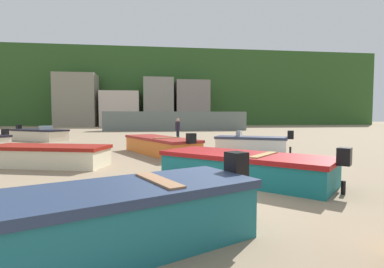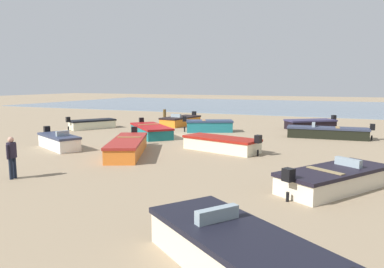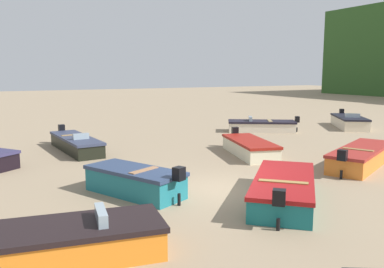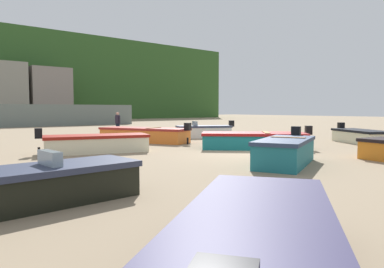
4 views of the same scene
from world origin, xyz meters
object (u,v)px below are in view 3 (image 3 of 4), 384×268
object	(u,v)px
boat_cream_6	(249,147)
boat_cream_2	(349,122)
boat_orange_9	(69,241)
boat_teal_7	(135,181)
boat_cream_10	(262,126)
boat_black_8	(76,144)
boat_teal_3	(284,189)
boat_orange_1	(361,157)

from	to	relation	value
boat_cream_6	boat_cream_2	bearing A→B (deg)	-143.50
boat_orange_9	boat_cream_6	bearing A→B (deg)	135.20
boat_teal_7	boat_cream_10	bearing A→B (deg)	12.38
boat_cream_6	boat_cream_10	bearing A→B (deg)	-116.06
boat_cream_2	boat_cream_10	xyz separation A→B (m)	(-1.33, -6.76, -0.04)
boat_cream_6	boat_orange_9	distance (m)	12.16
boat_orange_9	boat_cream_10	distance (m)	19.98
boat_teal_7	boat_cream_10	world-z (taller)	boat_teal_7
boat_cream_2	boat_black_8	bearing A→B (deg)	34.06
boat_orange_9	boat_cream_10	xyz separation A→B (m)	(-13.08, 15.11, -0.01)
boat_black_8	boat_cream_10	distance (m)	12.46
boat_cream_6	boat_cream_10	world-z (taller)	boat_cream_6
boat_cream_6	boat_teal_7	world-z (taller)	boat_teal_7
boat_cream_6	boat_teal_7	xyz separation A→B (m)	(3.44, -7.01, 0.06)
boat_teal_3	boat_cream_10	xyz separation A→B (m)	(-12.15, 8.45, -0.00)
boat_cream_10	boat_orange_1	bearing A→B (deg)	-161.28
boat_orange_1	boat_teal_3	xyz separation A→B (m)	(2.16, -6.06, -0.02)
boat_orange_1	boat_cream_10	size ratio (longest dim) A/B	1.15
boat_orange_1	boat_cream_10	xyz separation A→B (m)	(-9.99, 2.39, -0.03)
boat_teal_3	boat_orange_9	bearing A→B (deg)	-128.53
boat_cream_2	boat_cream_10	size ratio (longest dim) A/B	1.02
boat_teal_3	boat_cream_6	bearing A→B (deg)	106.44
boat_orange_1	boat_orange_9	xyz separation A→B (m)	(3.09, -12.72, -0.01)
boat_black_8	boat_cream_10	xyz separation A→B (m)	(-1.04, 12.42, -0.00)
boat_orange_1	boat_black_8	distance (m)	13.44
boat_orange_9	boat_cream_2	bearing A→B (deg)	127.46
boat_teal_3	boat_cream_6	distance (m)	6.99
boat_cream_2	boat_teal_7	bearing A→B (deg)	57.83
boat_teal_7	boat_black_8	xyz separation A→B (m)	(-8.33, -0.14, -0.06)
boat_orange_1	boat_black_8	world-z (taller)	boat_orange_1
boat_orange_1	boat_cream_6	xyz separation A→B (m)	(-4.06, -2.88, -0.02)
boat_orange_1	boat_cream_6	bearing A→B (deg)	-169.76
boat_orange_1	boat_teal_3	size ratio (longest dim) A/B	1.15
boat_cream_6	boat_orange_9	bearing A→B (deg)	51.54
boat_teal_3	boat_black_8	size ratio (longest dim) A/B	0.85
boat_cream_6	boat_black_8	xyz separation A→B (m)	(-4.90, -7.15, 0.00)
boat_orange_1	boat_cream_2	distance (m)	12.60
boat_teal_7	boat_teal_3	bearing A→B (deg)	-60.98
boat_teal_3	boat_orange_9	world-z (taller)	boat_orange_9
boat_teal_3	boat_cream_6	size ratio (longest dim) A/B	1.01
boat_orange_1	boat_cream_6	world-z (taller)	boat_orange_1
boat_cream_6	boat_black_8	bearing A→B (deg)	-18.84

